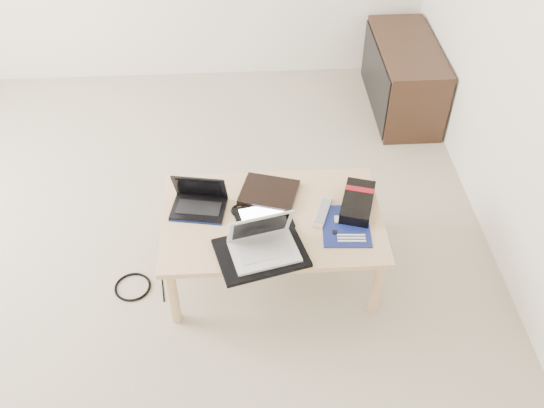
{
  "coord_description": "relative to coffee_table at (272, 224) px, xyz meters",
  "views": [
    {
      "loc": [
        0.64,
        -2.2,
        2.52
      ],
      "look_at": [
        0.76,
        -0.05,
        0.49
      ],
      "focal_mm": 40.0,
      "sensor_mm": 36.0,
      "label": 1
    }
  ],
  "objects": [
    {
      "name": "book",
      "position": [
        -0.01,
        0.16,
        0.06
      ],
      "size": [
        0.34,
        0.31,
        0.03
      ],
      "color": "black",
      "rests_on": "coffee_table"
    },
    {
      "name": "remote",
      "position": [
        0.25,
        0.01,
        0.06
      ],
      "size": [
        0.13,
        0.23,
        0.02
      ],
      "color": "silver",
      "rests_on": "coffee_table"
    },
    {
      "name": "media_cabinet",
      "position": [
        1.01,
        1.5,
        -0.1
      ],
      "size": [
        0.41,
        0.9,
        0.5
      ],
      "color": "#3D2318",
      "rests_on": "ground"
    },
    {
      "name": "white_laptop",
      "position": [
        -0.06,
        -0.24,
        0.11
      ],
      "size": [
        0.35,
        0.28,
        0.21
      ],
      "color": "silver",
      "rests_on": "neoprene_sleeve"
    },
    {
      "name": "motherboard",
      "position": [
        0.36,
        -0.09,
        0.05
      ],
      "size": [
        0.25,
        0.3,
        0.01
      ],
      "color": "#0D1453",
      "rests_on": "coffee_table"
    },
    {
      "name": "netbook",
      "position": [
        -0.36,
        0.09,
        0.09
      ],
      "size": [
        0.3,
        0.24,
        0.19
      ],
      "color": "black",
      "rests_on": "coffee_table"
    },
    {
      "name": "neoprene_sleeve",
      "position": [
        -0.07,
        -0.25,
        0.06
      ],
      "size": [
        0.47,
        0.39,
        0.02
      ],
      "primitive_type": "cube",
      "rotation": [
        0.0,
        0.0,
        0.26
      ],
      "color": "black",
      "rests_on": "coffee_table"
    },
    {
      "name": "tablet",
      "position": [
        -0.04,
        -0.01,
        0.06
      ],
      "size": [
        0.31,
        0.26,
        0.01
      ],
      "color": "black",
      "rests_on": "coffee_table"
    },
    {
      "name": "ground",
      "position": [
        -0.76,
        0.05,
        -0.35
      ],
      "size": [
        4.0,
        4.0,
        0.0
      ],
      "primitive_type": "plane",
      "color": "#BFB39B",
      "rests_on": "ground"
    },
    {
      "name": "cable_coil",
      "position": [
        -0.15,
        0.05,
        0.05
      ],
      "size": [
        0.12,
        0.12,
        0.01
      ],
      "primitive_type": "torus",
      "rotation": [
        0.0,
        0.0,
        -0.19
      ],
      "color": "black",
      "rests_on": "coffee_table"
    },
    {
      "name": "floor_cable_trail",
      "position": [
        -0.6,
        0.0,
        -0.35
      ],
      "size": [
        0.06,
        0.39,
        0.01
      ],
      "primitive_type": "cylinder",
      "rotation": [
        1.57,
        0.0,
        0.14
      ],
      "color": "black",
      "rests_on": "ground"
    },
    {
      "name": "gpu_box",
      "position": [
        0.44,
        0.05,
        0.08
      ],
      "size": [
        0.23,
        0.32,
        0.07
      ],
      "color": "black",
      "rests_on": "coffee_table"
    },
    {
      "name": "coffee_table",
      "position": [
        0.0,
        0.0,
        0.0
      ],
      "size": [
        1.1,
        0.7,
        0.4
      ],
      "color": "#E4B889",
      "rests_on": "ground"
    },
    {
      "name": "floor_cable_coil",
      "position": [
        -0.74,
        -0.09,
        -0.34
      ],
      "size": [
        0.24,
        0.24,
        0.01
      ],
      "primitive_type": "torus",
      "rotation": [
        0.0,
        0.0,
        -0.3
      ],
      "color": "black",
      "rests_on": "ground"
    }
  ]
}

